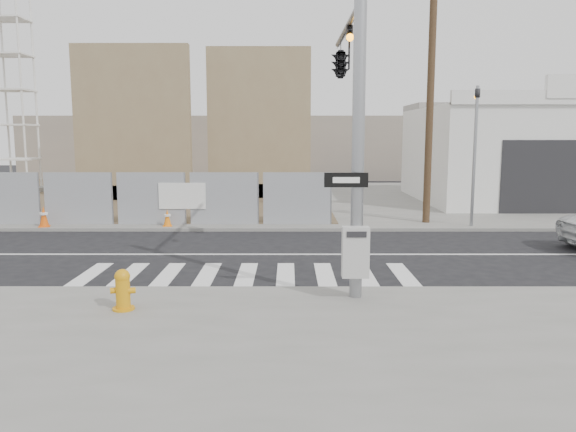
{
  "coord_description": "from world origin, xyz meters",
  "views": [
    {
      "loc": [
        1.07,
        -16.38,
        3.53
      ],
      "look_at": [
        1.06,
        -1.66,
        1.4
      ],
      "focal_mm": 35.0,
      "sensor_mm": 36.0,
      "label": 1
    }
  ],
  "objects_px": {
    "crane_tower": "(10,39)",
    "fire_hydrant": "(123,290)",
    "signal_pole": "(345,84)",
    "traffic_cone_c": "(44,217)",
    "auto_shop": "(537,154)",
    "traffic_cone_d": "(167,218)"
  },
  "relations": [
    {
      "from": "traffic_cone_c",
      "to": "fire_hydrant",
      "type": "bearing_deg",
      "value": -59.59
    },
    {
      "from": "signal_pole",
      "to": "traffic_cone_c",
      "type": "bearing_deg",
      "value": 148.77
    },
    {
      "from": "signal_pole",
      "to": "auto_shop",
      "type": "distance_m",
      "value": 19.04
    },
    {
      "from": "traffic_cone_d",
      "to": "fire_hydrant",
      "type": "bearing_deg",
      "value": -82.64
    },
    {
      "from": "auto_shop",
      "to": "traffic_cone_c",
      "type": "bearing_deg",
      "value": -158.76
    },
    {
      "from": "signal_pole",
      "to": "traffic_cone_c",
      "type": "relative_size",
      "value": 9.08
    },
    {
      "from": "auto_shop",
      "to": "fire_hydrant",
      "type": "bearing_deg",
      "value": -130.91
    },
    {
      "from": "crane_tower",
      "to": "traffic_cone_d",
      "type": "relative_size",
      "value": 28.16
    },
    {
      "from": "signal_pole",
      "to": "crane_tower",
      "type": "xyz_separation_m",
      "value": [
        -17.49,
        19.05,
        4.24
      ]
    },
    {
      "from": "signal_pole",
      "to": "traffic_cone_d",
      "type": "bearing_deg",
      "value": 132.39
    },
    {
      "from": "auto_shop",
      "to": "traffic_cone_d",
      "type": "xyz_separation_m",
      "value": [
        -17.5,
        -8.44,
        -2.1
      ]
    },
    {
      "from": "crane_tower",
      "to": "traffic_cone_c",
      "type": "distance_m",
      "value": 16.72
    },
    {
      "from": "signal_pole",
      "to": "traffic_cone_c",
      "type": "distance_m",
      "value": 13.11
    },
    {
      "from": "auto_shop",
      "to": "fire_hydrant",
      "type": "height_order",
      "value": "auto_shop"
    },
    {
      "from": "crane_tower",
      "to": "fire_hydrant",
      "type": "height_order",
      "value": "crane_tower"
    },
    {
      "from": "signal_pole",
      "to": "crane_tower",
      "type": "distance_m",
      "value": 26.21
    },
    {
      "from": "crane_tower",
      "to": "auto_shop",
      "type": "bearing_deg",
      "value": -7.92
    },
    {
      "from": "traffic_cone_c",
      "to": "traffic_cone_d",
      "type": "height_order",
      "value": "traffic_cone_c"
    },
    {
      "from": "traffic_cone_c",
      "to": "traffic_cone_d",
      "type": "distance_m",
      "value": 4.6
    },
    {
      "from": "fire_hydrant",
      "to": "traffic_cone_d",
      "type": "bearing_deg",
      "value": 78.89
    },
    {
      "from": "crane_tower",
      "to": "traffic_cone_d",
      "type": "height_order",
      "value": "crane_tower"
    },
    {
      "from": "traffic_cone_c",
      "to": "traffic_cone_d",
      "type": "bearing_deg",
      "value": 1.84
    }
  ]
}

